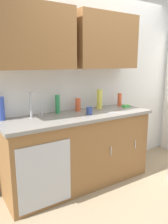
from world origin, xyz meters
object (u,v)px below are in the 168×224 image
(cup_by_sink, at_px, (89,111))
(knife_on_counter, at_px, (116,112))
(bottle_water_tall, at_px, (78,105))
(bottle_water_short, at_px, (99,99))
(sink, at_px, (39,121))
(bottle_cleaner_spray, at_px, (1,109))
(bottle_soap, at_px, (120,100))
(sponge, at_px, (126,106))
(bottle_dish_liquid, at_px, (58,104))

(cup_by_sink, bearing_deg, knife_on_counter, -14.51)
(bottle_water_tall, distance_m, knife_on_counter, 0.51)
(cup_by_sink, bearing_deg, bottle_water_short, 34.64)
(sink, xyz_separation_m, bottle_cleaner_spray, (-0.36, 0.22, 0.15))
(bottle_water_tall, bearing_deg, bottle_soap, -1.95)
(sponge, bearing_deg, cup_by_sink, -172.05)
(bottle_dish_liquid, height_order, bottle_soap, bottle_dish_liquid)
(bottle_water_tall, bearing_deg, bottle_dish_liquid, 176.02)
(bottle_water_tall, xyz_separation_m, bottle_cleaner_spray, (-0.98, 0.05, 0.05))
(bottle_dish_liquid, distance_m, bottle_cleaner_spray, 0.69)
(sink, distance_m, bottle_dish_liquid, 0.40)
(bottle_soap, bearing_deg, bottle_dish_liquid, 177.46)
(bottle_water_tall, height_order, sponge, bottle_water_tall)
(sink, relative_size, sponge, 4.55)
(sponge, bearing_deg, sink, -179.14)
(bottle_water_short, relative_size, bottle_soap, 1.42)
(bottle_water_tall, height_order, bottle_dish_liquid, bottle_dish_liquid)
(bottle_water_short, xyz_separation_m, bottle_soap, (0.38, 0.00, -0.04))
(bottle_soap, height_order, bottle_cleaner_spray, bottle_cleaner_spray)
(bottle_cleaner_spray, relative_size, sponge, 2.41)
(bottle_soap, xyz_separation_m, knife_on_counter, (-0.35, -0.32, -0.09))
(sponge, bearing_deg, bottle_dish_liquid, 170.45)
(cup_by_sink, height_order, sponge, cup_by_sink)
(knife_on_counter, bearing_deg, bottle_cleaner_spray, 13.88)
(sink, relative_size, cup_by_sink, 5.25)
(bottle_cleaner_spray, height_order, knife_on_counter, bottle_cleaner_spray)
(bottle_water_short, distance_m, cup_by_sink, 0.40)
(bottle_soap, relative_size, sponge, 1.73)
(bottle_water_tall, height_order, bottle_soap, bottle_soap)
(knife_on_counter, bearing_deg, bottle_soap, -107.28)
(cup_by_sink, bearing_deg, bottle_water_tall, 93.12)
(bottle_water_tall, distance_m, bottle_soap, 0.72)
(sink, bearing_deg, bottle_water_short, 8.49)
(bottle_water_tall, bearing_deg, bottle_cleaner_spray, 177.21)
(cup_by_sink, relative_size, sponge, 0.87)
(knife_on_counter, distance_m, sponge, 0.41)
(bottle_dish_liquid, bearing_deg, bottle_soap, -2.54)
(bottle_cleaner_spray, xyz_separation_m, knife_on_counter, (1.35, -0.39, -0.13))
(sink, bearing_deg, sponge, 0.86)
(bottle_dish_liquid, bearing_deg, cup_by_sink, -41.68)
(sink, bearing_deg, bottle_cleaner_spray, 148.51)
(bottle_soap, bearing_deg, bottle_water_short, -179.32)
(sink, height_order, sponge, sink)
(sink, xyz_separation_m, bottle_water_tall, (0.62, 0.17, 0.10))
(sink, height_order, bottle_dish_liquid, sink)
(bottle_water_short, relative_size, bottle_cleaner_spray, 1.02)
(bottle_dish_liquid, distance_m, bottle_soap, 1.01)
(bottle_water_tall, xyz_separation_m, sponge, (0.73, -0.15, -0.07))
(bottle_water_tall, height_order, bottle_cleaner_spray, bottle_cleaner_spray)
(bottle_water_short, distance_m, knife_on_counter, 0.34)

